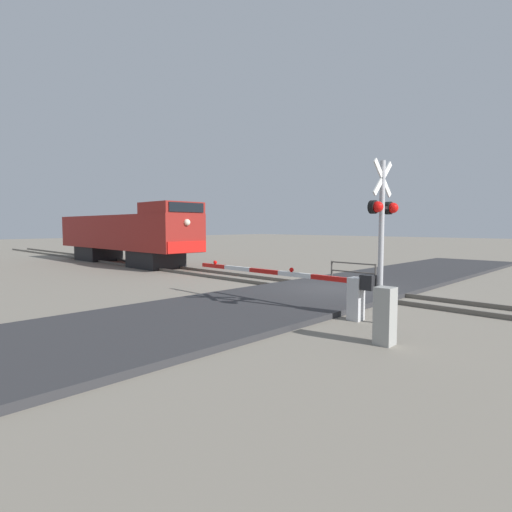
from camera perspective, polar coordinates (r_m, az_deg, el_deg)
name	(u,v)px	position (r m, az deg, el deg)	size (l,w,h in m)	color
ground_plane	(333,292)	(16.08, 10.89, -4.98)	(160.00, 160.00, 0.00)	gray
rail_track_left	(323,292)	(15.48, 9.42, -5.03)	(0.08, 80.00, 0.15)	#59544C
rail_track_right	(343,288)	(16.66, 12.25, -4.41)	(0.08, 80.00, 0.15)	#59544C
road_surface	(333,290)	(16.07, 10.89, -4.70)	(36.00, 5.19, 0.16)	#2D2D30
locomotive	(126,235)	(28.51, -18.00, 2.92)	(2.71, 14.64, 3.92)	black
crossing_signal	(382,222)	(10.94, 17.48, 4.64)	(1.18, 0.33, 4.27)	#ADADB2
crossing_gate	(322,286)	(11.86, 9.38, -4.25)	(0.36, 7.17, 1.28)	silver
utility_cabinet	(385,316)	(9.18, 17.82, -8.10)	(0.38, 0.38, 1.26)	#999993
guard_railing	(353,270)	(18.42, 13.55, -1.93)	(0.08, 2.29, 0.95)	#4C4742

